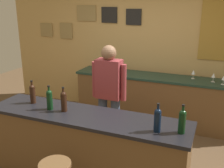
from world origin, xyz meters
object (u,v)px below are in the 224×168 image
at_px(wine_bottle_d, 157,119).
at_px(wine_glass_c, 224,78).
at_px(wine_bottle_c, 64,101).
at_px(bartender, 109,93).
at_px(wine_bottle_e, 182,121).
at_px(wine_glass_a, 193,73).
at_px(wine_bottle_a, 33,93).
at_px(wine_glass_b, 214,76).
at_px(wine_bottle_b, 49,99).
at_px(coffee_mug, 103,69).

height_order(wine_bottle_d, wine_glass_c, wine_bottle_d).
bearing_deg(wine_bottle_c, bartender, 72.51).
relative_size(bartender, wine_bottle_e, 5.29).
bearing_deg(wine_bottle_c, wine_glass_a, 59.23).
xyz_separation_m(wine_bottle_a, wine_glass_b, (2.13, 1.98, -0.05)).
relative_size(bartender, wine_glass_b, 10.45).
height_order(bartender, wine_glass_b, bartender).
height_order(wine_bottle_b, coffee_mug, wine_bottle_b).
xyz_separation_m(wine_bottle_e, wine_glass_c, (0.38, 1.99, -0.05)).
xyz_separation_m(wine_bottle_b, wine_bottle_c, (0.19, 0.02, 0.00)).
relative_size(wine_bottle_b, coffee_mug, 2.45).
distance_m(wine_bottle_e, wine_glass_b, 2.10).
bearing_deg(wine_bottle_b, wine_bottle_d, -3.16).
bearing_deg(wine_glass_a, wine_bottle_d, -93.10).
bearing_deg(wine_bottle_e, wine_glass_b, 83.98).
distance_m(wine_bottle_b, wine_bottle_c, 0.19).
relative_size(bartender, wine_bottle_b, 5.29).
xyz_separation_m(wine_bottle_b, wine_glass_b, (1.80, 2.07, -0.05)).
bearing_deg(wine_glass_a, wine_glass_b, -14.10).
bearing_deg(wine_glass_a, bartender, -127.22).
height_order(wine_bottle_b, wine_glass_b, wine_bottle_b).
xyz_separation_m(bartender, wine_bottle_a, (-0.77, -0.71, 0.12)).
height_order(wine_bottle_d, wine_bottle_e, same).
xyz_separation_m(wine_bottle_c, wine_bottle_e, (1.39, -0.03, 0.00)).
xyz_separation_m(wine_glass_a, wine_glass_b, (0.33, -0.08, 0.00)).
xyz_separation_m(wine_bottle_a, coffee_mug, (0.13, 1.92, -0.11)).
height_order(bartender, wine_bottle_e, bartender).
bearing_deg(bartender, wine_bottle_d, -44.27).
distance_m(wine_glass_a, coffee_mug, 1.67).
relative_size(wine_bottle_a, wine_glass_c, 1.97).
distance_m(wine_bottle_c, coffee_mug, 2.04).
relative_size(bartender, wine_bottle_c, 5.29).
distance_m(wine_bottle_a, wine_bottle_c, 0.53).
xyz_separation_m(wine_glass_b, coffee_mug, (-2.00, -0.06, -0.06)).
bearing_deg(wine_bottle_b, wine_glass_b, 49.08).
bearing_deg(bartender, wine_bottle_b, -118.61).
bearing_deg(coffee_mug, wine_bottle_e, -48.69).
distance_m(wine_bottle_b, coffee_mug, 2.03).
height_order(wine_bottle_c, wine_glass_a, wine_bottle_c).
xyz_separation_m(wine_bottle_c, wine_bottle_d, (1.15, -0.09, 0.00)).
bearing_deg(wine_bottle_b, wine_bottle_a, 163.61).
bearing_deg(wine_glass_c, wine_bottle_e, -100.73).
relative_size(wine_bottle_b, wine_bottle_c, 1.00).
bearing_deg(wine_bottle_b, bartender, 61.39).
relative_size(bartender, wine_bottle_d, 5.29).
bearing_deg(wine_bottle_e, wine_bottle_c, 178.79).
relative_size(wine_bottle_b, wine_glass_b, 1.97).
distance_m(wine_bottle_b, wine_glass_a, 2.61).
xyz_separation_m(wine_bottle_a, wine_bottle_e, (1.91, -0.11, 0.00)).
height_order(wine_bottle_b, wine_glass_c, wine_bottle_b).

